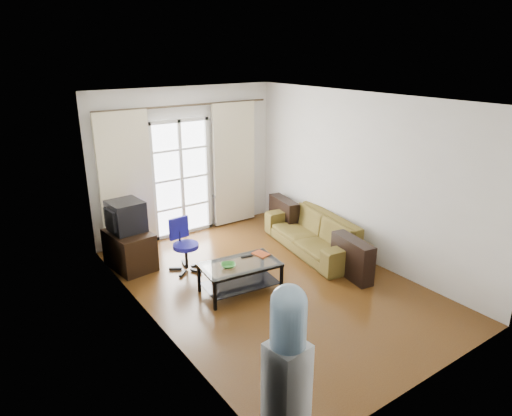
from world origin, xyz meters
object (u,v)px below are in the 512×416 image
(coffee_table, at_px, (240,274))
(crt_tv, at_px, (125,216))
(task_chair, at_px, (185,255))
(tv_stand, at_px, (130,250))
(water_cooler, at_px, (287,363))
(sofa, at_px, (314,233))

(coffee_table, relative_size, crt_tv, 2.04)
(task_chair, bearing_deg, tv_stand, 134.83)
(coffee_table, distance_m, crt_tv, 2.08)
(tv_stand, bearing_deg, water_cooler, -98.68)
(sofa, bearing_deg, task_chair, -96.28)
(sofa, relative_size, coffee_table, 1.93)
(sofa, relative_size, water_cooler, 1.45)
(sofa, height_order, crt_tv, crt_tv)
(tv_stand, distance_m, water_cooler, 4.13)
(sofa, bearing_deg, crt_tv, -104.44)
(coffee_table, relative_size, tv_stand, 1.41)
(tv_stand, height_order, crt_tv, crt_tv)
(water_cooler, bearing_deg, crt_tv, 82.03)
(tv_stand, bearing_deg, task_chair, -47.17)
(sofa, xyz_separation_m, task_chair, (-2.15, 0.61, -0.07))
(sofa, distance_m, coffee_table, 1.89)
(coffee_table, height_order, tv_stand, tv_stand)
(crt_tv, distance_m, water_cooler, 4.17)
(crt_tv, bearing_deg, coffee_table, -64.83)
(crt_tv, xyz_separation_m, task_chair, (0.69, -0.65, -0.60))
(coffee_table, bearing_deg, water_cooler, -114.50)
(tv_stand, height_order, task_chair, task_chair)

